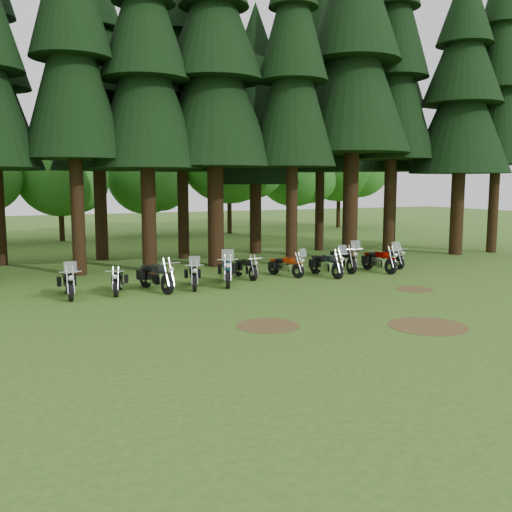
% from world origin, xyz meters
% --- Properties ---
extents(ground, '(120.00, 120.00, 0.00)m').
position_xyz_m(ground, '(0.00, 0.00, 0.00)').
color(ground, '#335D19').
rests_on(ground, ground).
extents(pine_front_3, '(4.32, 4.32, 17.57)m').
position_xyz_m(pine_front_3, '(-6.29, 9.51, 10.52)').
color(pine_front_3, '#322010').
rests_on(pine_front_3, ground).
extents(pine_front_4, '(4.95, 4.95, 16.33)m').
position_xyz_m(pine_front_4, '(-3.21, 9.40, 9.78)').
color(pine_front_4, '#322010').
rests_on(pine_front_4, ground).
extents(pine_front_5, '(5.81, 5.81, 16.72)m').
position_xyz_m(pine_front_5, '(0.07, 9.44, 10.01)').
color(pine_front_5, '#322010').
rests_on(pine_front_5, ground).
extents(pine_front_6, '(4.15, 4.15, 16.75)m').
position_xyz_m(pine_front_6, '(3.43, 8.02, 10.03)').
color(pine_front_6, '#322010').
rests_on(pine_front_6, ground).
extents(pine_front_7, '(5.98, 5.98, 19.41)m').
position_xyz_m(pine_front_7, '(7.37, 8.76, 11.62)').
color(pine_front_7, '#322010').
rests_on(pine_front_7, ground).
extents(pine_front_8, '(4.79, 4.79, 18.63)m').
position_xyz_m(pine_front_8, '(10.62, 9.61, 11.15)').
color(pine_front_8, '#322010').
rests_on(pine_front_8, ground).
extents(pine_front_9, '(5.44, 5.44, 15.89)m').
position_xyz_m(pine_front_9, '(13.94, 7.83, 9.51)').
color(pine_front_9, '#322010').
rests_on(pine_front_9, ground).
extents(pine_front_10, '(4.25, 4.25, 17.69)m').
position_xyz_m(pine_front_10, '(16.52, 7.63, 10.59)').
color(pine_front_10, '#322010').
rests_on(pine_front_10, ground).
extents(pine_back_2, '(4.85, 4.85, 16.30)m').
position_xyz_m(pine_back_2, '(-4.38, 14.40, 9.76)').
color(pine_back_2, '#322010').
rests_on(pine_back_2, ground).
extents(pine_back_3, '(4.35, 4.35, 16.20)m').
position_xyz_m(pine_back_3, '(-0.37, 12.94, 9.70)').
color(pine_back_3, '#322010').
rests_on(pine_back_3, ground).
extents(pine_back_4, '(4.94, 4.94, 13.78)m').
position_xyz_m(pine_back_4, '(4.04, 13.25, 8.25)').
color(pine_back_4, '#322010').
rests_on(pine_back_4, ground).
extents(pine_back_5, '(3.94, 3.94, 16.33)m').
position_xyz_m(pine_back_5, '(8.07, 12.86, 9.78)').
color(pine_back_5, '#322010').
rests_on(pine_back_5, ground).
extents(pine_back_6, '(4.59, 4.59, 16.58)m').
position_xyz_m(pine_back_6, '(13.36, 12.79, 9.93)').
color(pine_back_6, '#322010').
rests_on(pine_back_6, ground).
extents(decid_3, '(6.12, 5.95, 7.65)m').
position_xyz_m(decid_3, '(-4.71, 25.13, 4.51)').
color(decid_3, '#322010').
rests_on(decid_3, ground).
extents(decid_4, '(5.93, 5.76, 7.41)m').
position_xyz_m(decid_4, '(1.58, 26.32, 4.37)').
color(decid_4, '#322010').
rests_on(decid_4, ground).
extents(decid_5, '(8.45, 8.21, 10.56)m').
position_xyz_m(decid_5, '(8.29, 25.71, 6.23)').
color(decid_5, '#322010').
rests_on(decid_5, ground).
extents(decid_6, '(7.06, 6.86, 8.82)m').
position_xyz_m(decid_6, '(14.85, 27.01, 5.20)').
color(decid_6, '#322010').
rests_on(decid_6, ground).
extents(decid_7, '(8.44, 8.20, 10.55)m').
position_xyz_m(decid_7, '(19.46, 26.83, 6.22)').
color(decid_7, '#322010').
rests_on(decid_7, ground).
extents(dirt_patch_0, '(1.80, 1.80, 0.01)m').
position_xyz_m(dirt_patch_0, '(-3.00, -2.00, 0.01)').
color(dirt_patch_0, '#4C3D1E').
rests_on(dirt_patch_0, ground).
extents(dirt_patch_1, '(1.40, 1.40, 0.01)m').
position_xyz_m(dirt_patch_1, '(4.50, 0.50, 0.01)').
color(dirt_patch_1, '#4C3D1E').
rests_on(dirt_patch_1, ground).
extents(dirt_patch_2, '(2.20, 2.20, 0.01)m').
position_xyz_m(dirt_patch_2, '(1.00, -4.00, 0.01)').
color(dirt_patch_2, '#4C3D1E').
rests_on(dirt_patch_2, ground).
extents(motorcycle_0, '(0.43, 2.23, 1.40)m').
position_xyz_m(motorcycle_0, '(-7.44, 4.66, 0.47)').
color(motorcycle_0, black).
rests_on(motorcycle_0, ground).
extents(motorcycle_1, '(0.76, 1.91, 0.81)m').
position_xyz_m(motorcycle_1, '(-5.70, 4.66, 0.41)').
color(motorcycle_1, black).
rests_on(motorcycle_1, ground).
extents(motorcycle_2, '(0.65, 2.41, 0.99)m').
position_xyz_m(motorcycle_2, '(-4.34, 4.51, 0.50)').
color(motorcycle_2, black).
rests_on(motorcycle_2, ground).
extents(motorcycle_3, '(0.87, 2.13, 1.35)m').
position_xyz_m(motorcycle_3, '(-2.89, 4.46, 0.45)').
color(motorcycle_3, black).
rests_on(motorcycle_3, ground).
extents(motorcycle_4, '(1.19, 2.37, 1.54)m').
position_xyz_m(motorcycle_4, '(-1.45, 4.53, 0.51)').
color(motorcycle_4, black).
rests_on(motorcycle_4, ground).
extents(motorcycle_5, '(0.28, 1.98, 0.81)m').
position_xyz_m(motorcycle_5, '(-0.16, 5.59, 0.41)').
color(motorcycle_5, black).
rests_on(motorcycle_5, ground).
extents(motorcycle_6, '(0.91, 1.99, 1.28)m').
position_xyz_m(motorcycle_6, '(1.62, 5.31, 0.43)').
color(motorcycle_6, black).
rests_on(motorcycle_6, ground).
extents(motorcycle_7, '(0.47, 2.32, 1.46)m').
position_xyz_m(motorcycle_7, '(3.17, 4.51, 0.49)').
color(motorcycle_7, black).
rests_on(motorcycle_7, ground).
extents(motorcycle_8, '(0.55, 2.41, 1.51)m').
position_xyz_m(motorcycle_8, '(4.61, 5.39, 0.51)').
color(motorcycle_8, black).
rests_on(motorcycle_8, ground).
extents(motorcycle_9, '(0.44, 2.32, 1.46)m').
position_xyz_m(motorcycle_9, '(6.01, 4.54, 0.49)').
color(motorcycle_9, black).
rests_on(motorcycle_9, ground).
extents(motorcycle_10, '(0.32, 2.03, 0.82)m').
position_xyz_m(motorcycle_10, '(7.26, 5.43, 0.42)').
color(motorcycle_10, black).
rests_on(motorcycle_10, ground).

